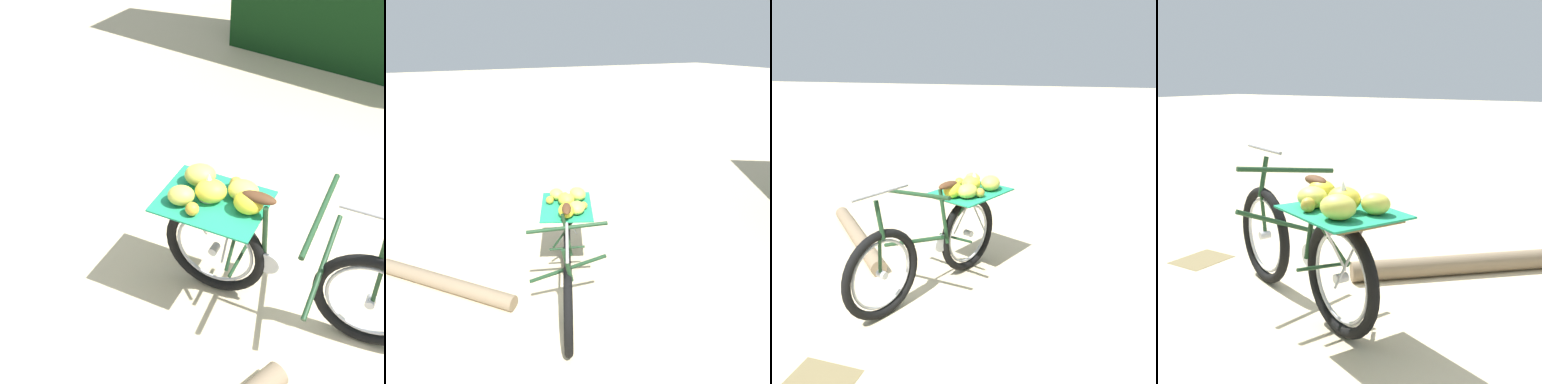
# 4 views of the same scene
# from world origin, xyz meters

# --- Properties ---
(ground_plane) EXTENTS (60.00, 60.00, 0.00)m
(ground_plane) POSITION_xyz_m (0.00, 0.00, 0.00)
(ground_plane) COLOR beige
(bicycle) EXTENTS (1.00, 1.75, 1.03)m
(bicycle) POSITION_xyz_m (0.05, -0.34, 0.51)
(bicycle) COLOR black
(bicycle) RESTS_ON ground_plane
(fallen_log) EXTENTS (1.28, 1.31, 0.16)m
(fallen_log) POSITION_xyz_m (1.24, -0.87, 0.08)
(fallen_log) COLOR #7F6B51
(fallen_log) RESTS_ON ground_plane
(leaf_litter_patch) EXTENTS (0.44, 0.36, 0.01)m
(leaf_litter_patch) POSITION_xyz_m (0.37, 1.07, 0.00)
(leaf_litter_patch) COLOR olive
(leaf_litter_patch) RESTS_ON ground_plane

